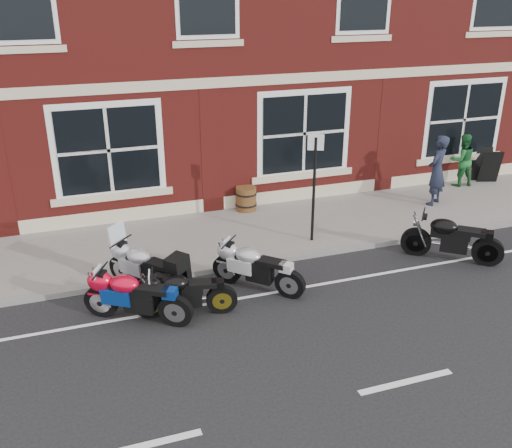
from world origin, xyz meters
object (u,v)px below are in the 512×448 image
object	(u,v)px
moto_sport_red	(136,294)
parking_sign	(314,181)
a_board_sign	(486,165)
moto_touring_silver	(148,266)
pedestrian_left	(437,170)
moto_sport_black	(183,291)
moto_sport_silver	(257,266)
moto_naked_black	(450,236)
barrel_planter	(246,199)
pedestrian_right	(462,160)

from	to	relation	value
moto_sport_red	parking_sign	distance (m)	4.80
a_board_sign	moto_sport_red	bearing A→B (deg)	-141.87
moto_touring_silver	parking_sign	bearing A→B (deg)	-25.08
pedestrian_left	parking_sign	size ratio (longest dim) A/B	0.75
moto_sport_black	moto_sport_silver	world-z (taller)	moto_sport_silver
moto_touring_silver	a_board_sign	xyz separation A→B (m)	(10.53, 3.15, 0.07)
moto_naked_black	a_board_sign	xyz separation A→B (m)	(4.12, 3.87, 0.06)
pedestrian_left	barrel_planter	xyz separation A→B (m)	(-4.89, 1.22, -0.63)
pedestrian_left	barrel_planter	distance (m)	5.08
parking_sign	pedestrian_right	bearing A→B (deg)	44.39
pedestrian_left	moto_sport_black	bearing A→B (deg)	-11.09
pedestrian_left	moto_sport_silver	bearing A→B (deg)	-9.66
moto_touring_silver	moto_sport_black	world-z (taller)	moto_touring_silver
moto_sport_black	barrel_planter	size ratio (longest dim) A/B	2.99
moto_touring_silver	pedestrian_right	bearing A→B (deg)	-20.85
moto_sport_red	pedestrian_left	size ratio (longest dim) A/B	0.96
a_board_sign	barrel_planter	bearing A→B (deg)	-163.32
moto_touring_silver	moto_sport_black	bearing A→B (deg)	-104.98
moto_touring_silver	moto_sport_silver	distance (m)	2.11
moto_touring_silver	a_board_sign	world-z (taller)	moto_touring_silver
moto_touring_silver	moto_naked_black	bearing A→B (deg)	-45.15
moto_sport_silver	pedestrian_left	size ratio (longest dim) A/B	0.80
pedestrian_right	parking_sign	distance (m)	6.10
barrel_planter	pedestrian_right	bearing A→B (deg)	-1.44
pedestrian_left	parking_sign	world-z (taller)	parking_sign
a_board_sign	parking_sign	bearing A→B (deg)	-144.16
moto_naked_black	a_board_sign	size ratio (longest dim) A/B	1.77
moto_touring_silver	a_board_sign	distance (m)	10.99
moto_naked_black	pedestrian_right	distance (m)	4.96
moto_naked_black	parking_sign	size ratio (longest dim) A/B	0.70
moto_sport_red	moto_sport_black	distance (m)	0.84
moto_naked_black	barrel_planter	world-z (taller)	moto_naked_black
moto_touring_silver	barrel_planter	xyz separation A→B (m)	(3.07, 3.25, -0.12)
moto_sport_red	moto_sport_black	bearing A→B (deg)	-64.69
moto_sport_silver	moto_naked_black	size ratio (longest dim) A/B	0.86
moto_naked_black	pedestrian_left	world-z (taller)	pedestrian_left
moto_touring_silver	pedestrian_right	world-z (taller)	pedestrian_right
moto_touring_silver	pedestrian_right	distance (m)	10.07
moto_touring_silver	moto_sport_red	bearing A→B (deg)	-149.61
moto_sport_red	moto_sport_silver	distance (m)	2.43
pedestrian_right	barrel_planter	world-z (taller)	pedestrian_right
moto_sport_black	barrel_planter	distance (m)	5.04
moto_sport_red	moto_naked_black	distance (m)	6.79
parking_sign	a_board_sign	bearing A→B (deg)	42.11
moto_sport_red	pedestrian_right	size ratio (longest dim) A/B	1.18
pedestrian_right	moto_sport_red	bearing A→B (deg)	29.98
moto_touring_silver	moto_sport_red	distance (m)	1.04
moto_sport_silver	moto_naked_black	bearing A→B (deg)	-46.22
moto_sport_black	parking_sign	size ratio (longest dim) A/B	0.74
moto_naked_black	a_board_sign	distance (m)	5.65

